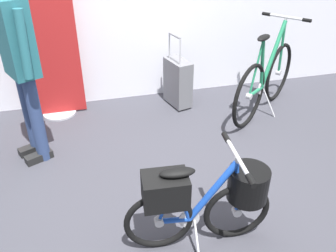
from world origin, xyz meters
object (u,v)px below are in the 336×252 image
display_bike_left (265,80)px  visitor_near_wall (20,58)px  rolling_suitcase (178,82)px  floor_banner_stand (49,55)px  folding_bike_foreground (207,198)px

display_bike_left → visitor_near_wall: size_ratio=0.71×
rolling_suitcase → floor_banner_stand: bearing=174.6°
folding_bike_foreground → rolling_suitcase: (0.38, 1.98, -0.10)m
floor_banner_stand → rolling_suitcase: 1.40m
visitor_near_wall → rolling_suitcase: visitor_near_wall is taller
display_bike_left → rolling_suitcase: size_ratio=1.39×
rolling_suitcase → visitor_near_wall: bearing=-157.0°
folding_bike_foreground → visitor_near_wall: size_ratio=0.60×
display_bike_left → visitor_near_wall: 2.45m
folding_bike_foreground → rolling_suitcase: 2.02m
display_bike_left → rolling_suitcase: bearing=155.6°
folding_bike_foreground → visitor_near_wall: visitor_near_wall is taller
visitor_near_wall → rolling_suitcase: size_ratio=1.98×
floor_banner_stand → display_bike_left: (2.20, -0.52, -0.30)m
display_bike_left → folding_bike_foreground: bearing=-128.3°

